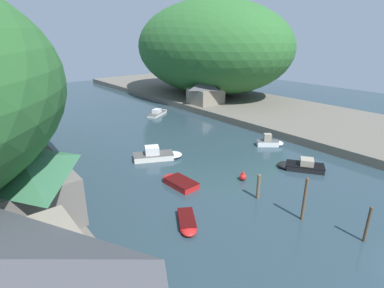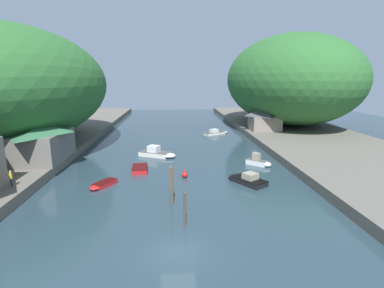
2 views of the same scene
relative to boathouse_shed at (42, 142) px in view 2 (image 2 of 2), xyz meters
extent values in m
plane|color=#283D47|center=(17.52, 8.79, -3.60)|extent=(130.00, 130.00, 0.00)
cube|color=#666056|center=(-8.34, 8.79, -3.03)|extent=(22.00, 120.00, 1.14)
cube|color=#666056|center=(43.38, 8.79, -3.03)|extent=(22.00, 120.00, 1.14)
ellipsoid|color=#2D662D|center=(-9.44, 10.71, 7.06)|extent=(30.88, 43.23, 19.04)
ellipsoid|color=#2D662D|center=(44.48, 28.52, 7.72)|extent=(28.47, 39.85, 20.35)
cube|color=slate|center=(0.00, 0.00, -0.59)|extent=(5.78, 8.96, 3.72)
pyramid|color=#38704C|center=(0.00, 0.00, 1.79)|extent=(6.24, 9.67, 1.06)
cube|color=gray|center=(36.39, 20.59, -0.97)|extent=(5.86, 5.10, 2.98)
pyramid|color=#4C4C51|center=(36.39, 20.59, 1.52)|extent=(6.33, 5.51, 1.99)
cube|color=red|center=(12.96, -2.26, -3.31)|extent=(2.07, 3.39, 0.58)
ellipsoid|color=red|center=(12.88, -0.61, -3.31)|extent=(1.89, 1.74, 0.58)
cube|color=#450A0A|center=(12.96, -2.26, -3.00)|extent=(2.11, 3.46, 0.03)
cube|color=white|center=(28.86, -0.52, -3.25)|extent=(2.87, 2.68, 0.70)
ellipsoid|color=white|center=(29.93, -1.43, -3.25)|extent=(1.76, 1.72, 0.70)
cube|color=#525252|center=(28.86, -0.52, -2.89)|extent=(2.93, 2.73, 0.03)
cube|color=#9E937F|center=(28.79, -0.46, -2.40)|extent=(1.26, 1.24, 1.01)
cube|color=red|center=(9.59, -7.40, -3.36)|extent=(2.52, 3.04, 0.48)
ellipsoid|color=red|center=(8.86, -8.59, -3.36)|extent=(1.73, 1.81, 0.48)
cube|color=#450A0A|center=(9.59, -7.40, -3.10)|extent=(2.57, 3.10, 0.03)
cube|color=black|center=(25.94, -7.86, -3.30)|extent=(3.86, 4.38, 0.59)
ellipsoid|color=black|center=(24.84, -6.23, -3.30)|extent=(2.68, 2.70, 0.59)
cube|color=black|center=(25.94, -7.86, -3.00)|extent=(3.94, 4.47, 0.03)
cube|color=#9E937F|center=(26.01, -7.96, -2.65)|extent=(1.93, 1.93, 0.73)
cube|color=silver|center=(14.48, 5.29, -3.26)|extent=(5.06, 3.86, 0.67)
ellipsoid|color=silver|center=(16.56, 4.27, -3.26)|extent=(2.93, 2.75, 0.67)
cube|color=#504E4A|center=(14.48, 5.29, -2.91)|extent=(5.16, 3.94, 0.03)
cube|color=silver|center=(14.35, 5.35, -2.44)|extent=(2.08, 1.99, 0.97)
cube|color=silver|center=(26.23, 22.69, -3.38)|extent=(4.88, 3.86, 0.43)
ellipsoid|color=silver|center=(28.23, 23.88, -3.38)|extent=(2.84, 2.60, 0.43)
cube|color=#504E4A|center=(26.23, 22.69, -3.15)|extent=(4.98, 3.94, 0.03)
cube|color=silver|center=(26.11, 22.61, -2.81)|extent=(2.02, 1.87, 0.71)
cylinder|color=#4C3D2D|center=(18.18, -17.35, -2.21)|extent=(0.22, 0.22, 2.78)
sphere|color=#4C3D2D|center=(18.18, -17.35, -0.78)|extent=(0.20, 0.20, 0.20)
cylinder|color=brown|center=(17.14, -12.96, -1.80)|extent=(0.25, 0.25, 3.60)
sphere|color=brown|center=(17.14, -12.96, 0.05)|extent=(0.23, 0.23, 0.23)
cylinder|color=brown|center=(16.98, -8.53, -2.47)|extent=(0.31, 0.31, 2.25)
sphere|color=brown|center=(16.98, -8.53, -1.28)|extent=(0.28, 0.28, 0.28)
sphere|color=red|center=(18.66, -5.23, -3.23)|extent=(0.73, 0.73, 0.73)
cone|color=red|center=(18.66, -5.23, -2.69)|extent=(0.36, 0.36, 0.36)
cylinder|color=#282D3D|center=(1.08, -10.24, -2.03)|extent=(0.13, 0.13, 0.85)
cylinder|color=#282D3D|center=(1.03, -10.07, -2.03)|extent=(0.13, 0.13, 0.85)
cube|color=gold|center=(1.05, -10.16, -1.29)|extent=(0.31, 0.42, 0.62)
sphere|color=tan|center=(1.05, -10.16, -0.87)|extent=(0.22, 0.22, 0.22)
camera|label=1|loc=(-2.88, -23.42, 10.60)|focal=28.00mm
camera|label=2|loc=(17.26, -39.78, 8.28)|focal=28.00mm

